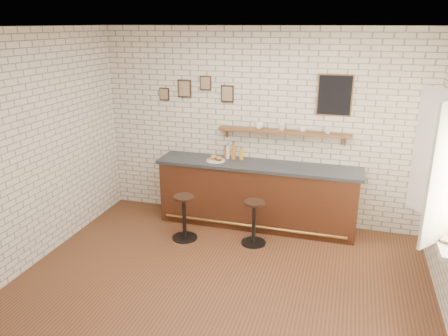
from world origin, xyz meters
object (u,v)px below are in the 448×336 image
at_px(shelf_cup_c, 303,129).
at_px(condiment_bottle_yellow, 241,155).
at_px(book_lower, 443,236).
at_px(book_upper, 444,236).
at_px(bitters_bottle_amber, 234,152).
at_px(ciabatta_sandwich, 216,158).
at_px(shelf_cup_a, 259,126).
at_px(bitters_bottle_white, 228,153).
at_px(shelf_cup_b, 282,127).
at_px(bar_stool_left, 184,216).
at_px(bitters_bottle_brown, 225,153).
at_px(sandwich_plate, 216,161).
at_px(bar_stool_right, 254,221).
at_px(bar_counter, 257,195).
at_px(shelf_cup_d, 328,131).

bearing_deg(shelf_cup_c, condiment_bottle_yellow, 99.16).
relative_size(book_lower, book_upper, 0.98).
bearing_deg(bitters_bottle_amber, ciabatta_sandwich, -141.41).
xyz_separation_m(condiment_bottle_yellow, shelf_cup_a, (0.26, 0.07, 0.46)).
height_order(bitters_bottle_white, shelf_cup_b, shelf_cup_b).
distance_m(bar_stool_left, shelf_cup_a, 1.76).
height_order(bitters_bottle_brown, bitters_bottle_white, bitters_bottle_white).
xyz_separation_m(bitters_bottle_amber, bar_stool_left, (-0.50, -0.89, -0.77)).
distance_m(ciabatta_sandwich, shelf_cup_b, 1.10).
bearing_deg(shelf_cup_a, sandwich_plate, 161.68).
distance_m(sandwich_plate, book_upper, 3.38).
bearing_deg(condiment_bottle_yellow, bar_stool_left, -125.30).
height_order(ciabatta_sandwich, bitters_bottle_brown, bitters_bottle_brown).
height_order(shelf_cup_a, book_lower, shelf_cup_a).
relative_size(bitters_bottle_brown, bar_stool_right, 0.33).
relative_size(bar_counter, shelf_cup_a, 23.82).
bearing_deg(shelf_cup_d, shelf_cup_c, 161.30).
bearing_deg(shelf_cup_c, bar_stool_right, 151.95).
bearing_deg(bar_stool_right, bitters_bottle_brown, 130.61).
height_order(bar_stool_right, book_lower, book_lower).
xyz_separation_m(bar_counter, shelf_cup_d, (0.98, 0.20, 1.04)).
bearing_deg(bar_counter, ciabatta_sandwich, -176.07).
xyz_separation_m(bitters_bottle_amber, book_upper, (2.74, -1.79, -0.17)).
bearing_deg(condiment_bottle_yellow, bar_counter, -24.93).
xyz_separation_m(bar_counter, sandwich_plate, (-0.65, -0.04, 0.51)).
bearing_deg(bitters_bottle_amber, shelf_cup_d, 2.71).
relative_size(bitters_bottle_amber, shelf_cup_a, 2.23).
height_order(condiment_bottle_yellow, shelf_cup_b, shelf_cup_b).
bearing_deg(shelf_cup_a, condiment_bottle_yellow, 154.59).
distance_m(shelf_cup_d, book_upper, 2.36).
relative_size(bitters_bottle_white, condiment_bottle_yellow, 1.21).
xyz_separation_m(book_lower, book_upper, (0.00, -0.03, 0.02)).
distance_m(bitters_bottle_amber, book_upper, 3.27).
bearing_deg(book_upper, sandwich_plate, -177.10).
height_order(bar_stool_right, book_upper, book_upper).
bearing_deg(bitters_bottle_amber, shelf_cup_a, 9.82).
bearing_deg(shelf_cup_c, sandwich_plate, 105.88).
relative_size(shelf_cup_c, book_upper, 0.46).
relative_size(shelf_cup_a, shelf_cup_c, 1.16).
bearing_deg(condiment_bottle_yellow, book_upper, -34.51).
bearing_deg(bitters_bottle_amber, condiment_bottle_yellow, -0.00).
bearing_deg(shelf_cup_d, bitters_bottle_amber, 164.01).
distance_m(bitters_bottle_white, bitters_bottle_amber, 0.09).
relative_size(bitters_bottle_amber, bar_stool_right, 0.44).
height_order(condiment_bottle_yellow, book_upper, condiment_bottle_yellow).
relative_size(bitters_bottle_brown, bitters_bottle_amber, 0.73).
bearing_deg(shelf_cup_d, sandwich_plate, 169.83).
xyz_separation_m(sandwich_plate, ciabatta_sandwich, (0.01, 0.00, 0.04)).
height_order(sandwich_plate, bitters_bottle_white, bitters_bottle_white).
distance_m(condiment_bottle_yellow, book_upper, 3.17).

